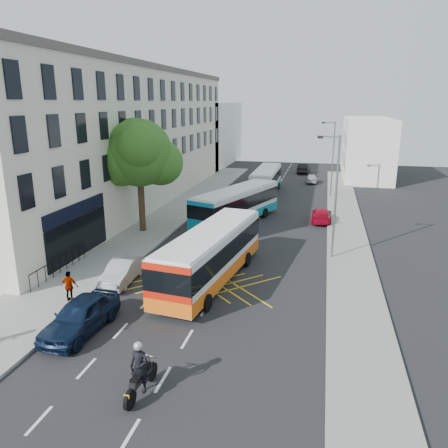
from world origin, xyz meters
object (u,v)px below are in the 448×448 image
Objects in this scene: parked_car_silver at (122,272)px; parked_car_blue at (80,316)px; distant_car_dark at (304,168)px; pedestrian_far at (69,286)px; bus_near at (211,254)px; distant_car_grey at (263,174)px; bus_far at (266,180)px; bus_mid at (236,205)px; motorbike at (140,370)px; red_hatchback at (322,215)px; distant_car_silver at (312,178)px; street_tree at (139,154)px; lamp_far at (332,155)px; lamp_near at (335,191)px.

parked_car_blue is at bearing -85.48° from parked_car_silver.
pedestrian_far is (-9.52, -46.62, 0.23)m from distant_car_dark.
bus_near reaches higher than distant_car_grey.
bus_far is 2.29× the size of distant_car_grey.
bus_mid is 1.08× the size of bus_far.
red_hatchback is at bearing 80.83° from motorbike.
motorbike is 10.52m from parked_car_silver.
parked_car_blue is (-3.97, -33.05, -0.72)m from bus_far.
bus_far is at bearing 77.78° from parked_car_silver.
parked_car_blue is at bearing 145.45° from motorbike.
bus_near is at bearing 62.27° from parked_car_blue.
distant_car_grey is 6.83m from distant_car_silver.
parked_car_blue is 24.29m from red_hatchback.
street_tree is 0.80× the size of bus_mid.
lamp_far is 26.47m from bus_near.
motorbike reaches higher than distant_car_dark.
lamp_far is 1.93× the size of red_hatchback.
pedestrian_far reaches higher than red_hatchback.
parked_car_blue is (-11.10, -12.45, -3.83)m from lamp_near.
lamp_far is 29.55m from parked_car_silver.
parked_car_blue reaches higher than distant_car_dark.
lamp_far is 4.96× the size of pedestrian_far.
lamp_near reaches higher than pedestrian_far.
street_tree is at bearing -97.92° from distant_car_grey.
distant_car_silver is at bearing -109.31° from pedestrian_far.
lamp_near is at bearing 94.83° from distant_car_silver.
bus_far is 33.30m from parked_car_blue.
lamp_far is 3.33× the size of motorbike.
lamp_far is 11.24m from red_hatchback.
distant_car_dark is at bearing 55.24° from distant_car_grey.
distant_car_dark is at bearing 71.89° from street_tree.
distant_car_dark is at bearing 95.72° from lamp_near.
motorbike reaches higher than pedestrian_far.
bus_near is 6.98× the size of pedestrian_far.
lamp_near is at bearing -146.43° from pedestrian_far.
motorbike is at bearing 76.86° from red_hatchback.
bus_near is at bearing 13.26° from parked_car_silver.
lamp_far is at bearing -4.79° from bus_far.
distant_car_dark reaches higher than distant_car_grey.
pedestrian_far is (-2.10, 2.51, 0.17)m from parked_car_blue.
parked_car_blue reaches higher than distant_car_grey.
lamp_near is 2.01× the size of parked_car_silver.
bus_near is 4.69× the size of motorbike.
parked_car_silver is at bearing -99.61° from bus_far.
bus_near reaches higher than bus_mid.
bus_near is at bearing -65.58° from bus_mid.
motorbike is at bearing 89.92° from distant_car_dark.
bus_far is at bearing 175.15° from lamp_far.
pedestrian_far is at bearing -137.06° from bus_near.
parked_car_blue is at bearing -108.88° from lamp_far.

